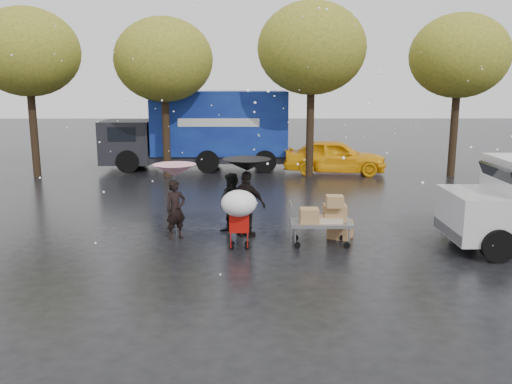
{
  "coord_description": "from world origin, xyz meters",
  "views": [
    {
      "loc": [
        0.17,
        -12.58,
        3.99
      ],
      "look_at": [
        0.21,
        1.0,
        1.18
      ],
      "focal_mm": 38.0,
      "sensor_mm": 36.0,
      "label": 1
    }
  ],
  "objects_px": {
    "vendor_cart": "(324,216)",
    "yellow_taxi": "(335,156)",
    "person_black": "(247,204)",
    "person_pink": "(176,210)",
    "shopping_cart": "(239,207)",
    "blue_truck": "(202,130)"
  },
  "relations": [
    {
      "from": "vendor_cart",
      "to": "yellow_taxi",
      "type": "distance_m",
      "value": 10.57
    },
    {
      "from": "vendor_cart",
      "to": "yellow_taxi",
      "type": "height_order",
      "value": "yellow_taxi"
    },
    {
      "from": "person_pink",
      "to": "shopping_cart",
      "type": "relative_size",
      "value": 1.04
    },
    {
      "from": "person_black",
      "to": "yellow_taxi",
      "type": "bearing_deg",
      "value": -85.58
    },
    {
      "from": "vendor_cart",
      "to": "blue_truck",
      "type": "xyz_separation_m",
      "value": [
        -4.08,
        11.73,
        1.03
      ]
    },
    {
      "from": "person_pink",
      "to": "yellow_taxi",
      "type": "height_order",
      "value": "person_pink"
    },
    {
      "from": "person_pink",
      "to": "blue_truck",
      "type": "relative_size",
      "value": 0.18
    },
    {
      "from": "shopping_cart",
      "to": "yellow_taxi",
      "type": "bearing_deg",
      "value": 70.35
    },
    {
      "from": "shopping_cart",
      "to": "vendor_cart",
      "type": "bearing_deg",
      "value": 11.1
    },
    {
      "from": "person_pink",
      "to": "vendor_cart",
      "type": "relative_size",
      "value": 1.0
    },
    {
      "from": "yellow_taxi",
      "to": "person_black",
      "type": "bearing_deg",
      "value": 166.02
    },
    {
      "from": "person_pink",
      "to": "blue_truck",
      "type": "xyz_separation_m",
      "value": [
        -0.36,
        11.17,
        1.0
      ]
    },
    {
      "from": "person_black",
      "to": "blue_truck",
      "type": "xyz_separation_m",
      "value": [
        -2.17,
        11.04,
        0.89
      ]
    },
    {
      "from": "shopping_cart",
      "to": "person_black",
      "type": "bearing_deg",
      "value": 81.0
    },
    {
      "from": "person_black",
      "to": "yellow_taxi",
      "type": "xyz_separation_m",
      "value": [
        3.69,
        9.72,
        -0.11
      ]
    },
    {
      "from": "person_black",
      "to": "shopping_cart",
      "type": "height_order",
      "value": "person_black"
    },
    {
      "from": "yellow_taxi",
      "to": "shopping_cart",
      "type": "bearing_deg",
      "value": 167.15
    },
    {
      "from": "person_pink",
      "to": "yellow_taxi",
      "type": "relative_size",
      "value": 0.35
    },
    {
      "from": "blue_truck",
      "to": "yellow_taxi",
      "type": "height_order",
      "value": "blue_truck"
    },
    {
      "from": "person_black",
      "to": "vendor_cart",
      "type": "bearing_deg",
      "value": -174.8
    },
    {
      "from": "person_pink",
      "to": "person_black",
      "type": "xyz_separation_m",
      "value": [
        1.81,
        0.13,
        0.1
      ]
    },
    {
      "from": "blue_truck",
      "to": "yellow_taxi",
      "type": "distance_m",
      "value": 6.09
    }
  ]
}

